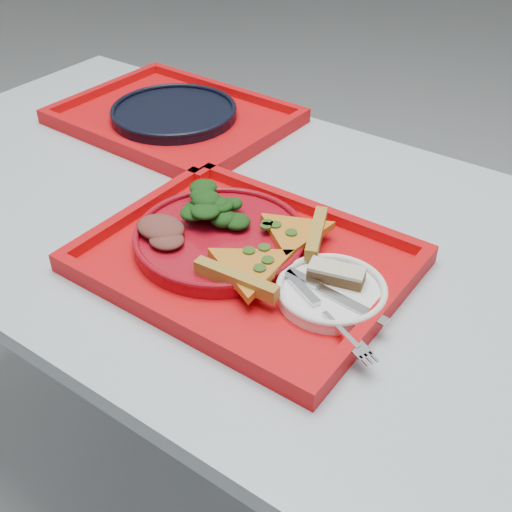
{
  "coord_description": "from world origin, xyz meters",
  "views": [
    {
      "loc": [
        0.49,
        -0.7,
        1.33
      ],
      "look_at": [
        0.06,
        -0.1,
        0.78
      ],
      "focal_mm": 45.0,
      "sensor_mm": 36.0,
      "label": 1
    }
  ],
  "objects_px": {
    "tray_main": "(246,263)",
    "dinner_plate": "(220,240)",
    "tray_far": "(175,120)",
    "navy_plate": "(174,114)",
    "dessert_bar": "(336,274)"
  },
  "relations": [
    {
      "from": "navy_plate",
      "to": "dessert_bar",
      "type": "bearing_deg",
      "value": -27.65
    },
    {
      "from": "tray_main",
      "to": "tray_far",
      "type": "height_order",
      "value": "same"
    },
    {
      "from": "tray_main",
      "to": "navy_plate",
      "type": "height_order",
      "value": "navy_plate"
    },
    {
      "from": "navy_plate",
      "to": "tray_main",
      "type": "bearing_deg",
      "value": -36.96
    },
    {
      "from": "tray_far",
      "to": "dinner_plate",
      "type": "xyz_separation_m",
      "value": [
        0.36,
        -0.3,
        0.02
      ]
    },
    {
      "from": "tray_main",
      "to": "dinner_plate",
      "type": "distance_m",
      "value": 0.06
    },
    {
      "from": "tray_far",
      "to": "dessert_bar",
      "type": "distance_m",
      "value": 0.63
    },
    {
      "from": "tray_main",
      "to": "navy_plate",
      "type": "distance_m",
      "value": 0.52
    },
    {
      "from": "tray_main",
      "to": "dinner_plate",
      "type": "bearing_deg",
      "value": 169.78
    },
    {
      "from": "navy_plate",
      "to": "tray_far",
      "type": "bearing_deg",
      "value": 0.0
    },
    {
      "from": "tray_main",
      "to": "dinner_plate",
      "type": "relative_size",
      "value": 1.73
    },
    {
      "from": "tray_main",
      "to": "tray_far",
      "type": "xyz_separation_m",
      "value": [
        -0.41,
        0.31,
        0.0
      ]
    },
    {
      "from": "tray_far",
      "to": "dessert_bar",
      "type": "bearing_deg",
      "value": -26.05
    },
    {
      "from": "tray_far",
      "to": "navy_plate",
      "type": "xyz_separation_m",
      "value": [
        0.0,
        0.0,
        0.01
      ]
    },
    {
      "from": "dessert_bar",
      "to": "tray_main",
      "type": "bearing_deg",
      "value": 174.14
    }
  ]
}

